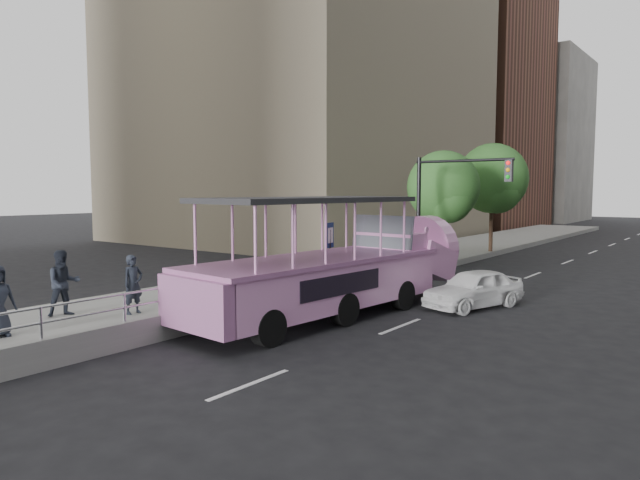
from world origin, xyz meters
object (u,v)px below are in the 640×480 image
pedestrian_mid (63,283)px  street_tree_near (444,190)px  parking_sign (330,251)px  traffic_signal (444,197)px  pedestrian_near (133,284)px  duck_boat (341,270)px  street_tree_far (493,181)px  car (474,288)px

pedestrian_mid → street_tree_near: bearing=4.7°
parking_sign → traffic_signal: (1.29, 6.39, 1.81)m
pedestrian_near → street_tree_near: street_tree_near is taller
duck_boat → parking_sign: size_ratio=4.12×
traffic_signal → pedestrian_mid: bearing=-108.7°
traffic_signal → street_tree_far: size_ratio=0.81×
car → pedestrian_near: size_ratio=2.19×
street_tree_near → car: bearing=-59.2°
duck_boat → pedestrian_near: (-3.85, -4.77, -0.19)m
pedestrian_near → street_tree_near: bearing=-7.0°
traffic_signal → street_tree_far: bearing=98.4°
parking_sign → street_tree_near: street_tree_near is taller
car → pedestrian_mid: pedestrian_mid is taller
duck_boat → street_tree_far: 17.81m
duck_boat → parking_sign: duck_boat is taller
parking_sign → street_tree_near: bearing=91.8°
car → traffic_signal: (-3.31, 4.81, 2.87)m
car → street_tree_near: 10.11m
car → street_tree_far: (-4.71, 14.23, 3.68)m
duck_boat → street_tree_near: 11.90m
parking_sign → traffic_signal: 6.77m
pedestrian_mid → traffic_signal: bearing=-3.7°
car → parking_sign: size_ratio=1.38×
car → duck_boat: bearing=-113.6°
pedestrian_near → street_tree_far: street_tree_far is taller
street_tree_far → traffic_signal: bearing=-81.6°
duck_boat → car: 4.44m
pedestrian_near → traffic_signal: traffic_signal is taller
parking_sign → car: bearing=19.0°
parking_sign → street_tree_near: (-0.30, 9.82, 2.14)m
car → street_tree_far: size_ratio=0.57×
parking_sign → street_tree_far: (-0.10, 15.82, 2.62)m
traffic_signal → street_tree_near: bearing=115.0°
parking_sign → street_tree_near: size_ratio=0.47×
car → parking_sign: bearing=-142.2°
traffic_signal → street_tree_far: 9.57m
duck_boat → pedestrian_mid: (-5.15, -6.11, -0.11)m
parking_sign → duck_boat: bearing=-45.0°
duck_boat → street_tree_near: size_ratio=1.92×
car → street_tree_far: bearing=127.1°
car → parking_sign: (-4.61, -1.59, 1.06)m
street_tree_near → pedestrian_mid: bearing=-100.3°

